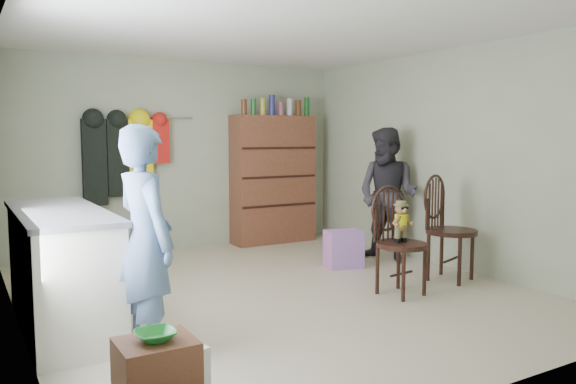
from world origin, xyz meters
TOP-DOWN VIEW (x-y plane):
  - ground_plane at (0.00, 0.00)m, footprint 5.00×5.00m
  - room_walls at (0.00, 0.53)m, footprint 5.00×5.00m
  - counter at (-1.95, 0.00)m, footprint 0.64×1.86m
  - bowl at (-1.83, -2.06)m, footprint 0.20×0.20m
  - plastic_tub at (-1.72, -1.77)m, footprint 0.46×0.44m
  - chair_front at (0.97, -0.64)m, footprint 0.52×0.52m
  - chair_far at (1.78, -0.47)m, footprint 0.63×0.63m
  - striped_bag at (1.20, 0.53)m, footprint 0.47×0.40m
  - person_left at (-1.54, -0.91)m, footprint 0.47×0.64m
  - person_right at (1.83, 0.51)m, footprint 0.85×0.95m
  - dresser at (1.25, 2.30)m, footprint 1.20×0.39m
  - coat_rack at (-0.83, 2.38)m, footprint 1.42×0.12m

SIDE VIEW (x-z plane):
  - ground_plane at x=0.00m, z-range 0.00..0.00m
  - plastic_tub at x=-1.72m, z-range 0.00..0.37m
  - striped_bag at x=1.20m, z-range 0.00..0.42m
  - counter at x=-1.95m, z-range 0.00..0.94m
  - bowl at x=-1.83m, z-range 0.53..0.57m
  - chair_front at x=0.97m, z-range 0.07..1.11m
  - chair_far at x=1.78m, z-range 0.04..1.15m
  - person_left at x=-1.54m, z-range 0.00..1.59m
  - person_right at x=1.83m, z-range 0.00..1.62m
  - dresser at x=1.25m, z-range -0.13..1.95m
  - coat_rack at x=-0.83m, z-range 0.70..1.80m
  - room_walls at x=0.00m, z-range -0.92..4.08m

